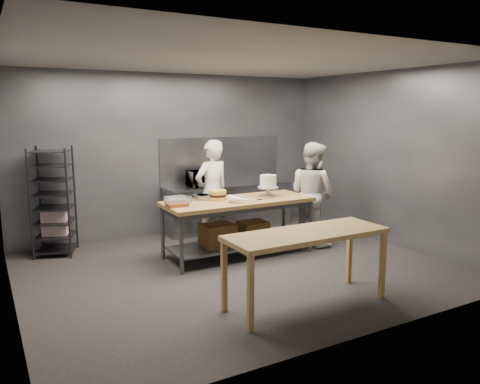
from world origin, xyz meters
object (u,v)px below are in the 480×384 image
(work_table, at_px, (236,221))
(chef_behind, at_px, (212,193))
(near_counter, at_px, (307,239))
(frosted_cake_stand, at_px, (268,183))
(chef_right, at_px, (312,194))
(microwave, at_px, (203,178))
(speed_rack, at_px, (54,202))
(layer_cake, at_px, (218,195))

(work_table, relative_size, chef_behind, 1.31)
(near_counter, distance_m, frosted_cake_stand, 2.29)
(chef_right, relative_size, microwave, 3.29)
(microwave, bearing_deg, work_table, -95.73)
(speed_rack, distance_m, frosted_cake_stand, 3.49)
(work_table, relative_size, near_counter, 1.20)
(near_counter, xyz_separation_m, chef_right, (1.70, 2.09, 0.08))
(work_table, bearing_deg, near_counter, -95.46)
(near_counter, bearing_deg, layer_cake, 92.03)
(chef_behind, relative_size, layer_cake, 6.84)
(near_counter, relative_size, chef_behind, 1.09)
(work_table, bearing_deg, chef_right, -0.61)
(chef_right, xyz_separation_m, microwave, (-1.33, 1.63, 0.16))
(work_table, height_order, microwave, microwave)
(speed_rack, distance_m, chef_right, 4.31)
(speed_rack, relative_size, microwave, 3.23)
(frosted_cake_stand, distance_m, layer_cake, 0.90)
(chef_behind, distance_m, frosted_cake_stand, 1.04)
(near_counter, height_order, frosted_cake_stand, frosted_cake_stand)
(speed_rack, height_order, frosted_cake_stand, speed_rack)
(near_counter, bearing_deg, frosted_cake_stand, 69.20)
(chef_right, bearing_deg, near_counter, 129.42)
(microwave, bearing_deg, frosted_cake_stand, -74.70)
(speed_rack, distance_m, chef_behind, 2.59)
(frosted_cake_stand, bearing_deg, speed_rack, 153.93)
(speed_rack, xyz_separation_m, frosted_cake_stand, (3.12, -1.53, 0.29))
(work_table, bearing_deg, layer_cake, 161.28)
(frosted_cake_stand, bearing_deg, near_counter, -110.80)
(speed_rack, xyz_separation_m, layer_cake, (2.24, -1.44, 0.14))
(chef_behind, height_order, microwave, chef_behind)
(work_table, distance_m, chef_behind, 0.86)
(work_table, bearing_deg, speed_rack, 148.67)
(work_table, distance_m, chef_right, 1.53)
(speed_rack, bearing_deg, chef_right, -21.10)
(work_table, height_order, layer_cake, layer_cake)
(near_counter, distance_m, microwave, 3.75)
(frosted_cake_stand, height_order, layer_cake, frosted_cake_stand)
(speed_rack, xyz_separation_m, chef_right, (4.02, -1.55, 0.04))
(work_table, relative_size, microwave, 4.43)
(layer_cake, bearing_deg, work_table, -18.72)
(speed_rack, relative_size, frosted_cake_stand, 4.98)
(chef_behind, distance_m, microwave, 0.87)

